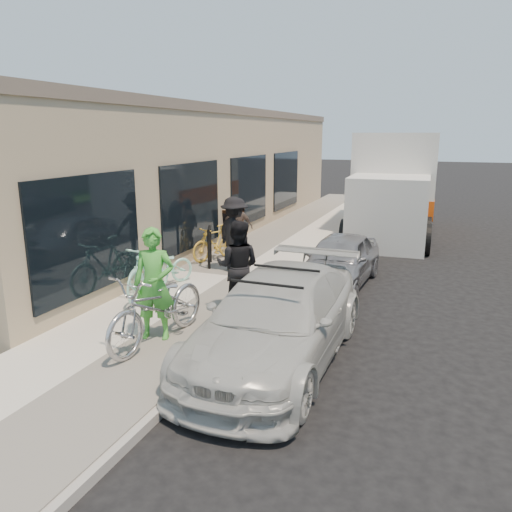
% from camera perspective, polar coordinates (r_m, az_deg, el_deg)
% --- Properties ---
extents(ground, '(120.00, 120.00, 0.00)m').
position_cam_1_polar(ground, '(8.53, 1.05, -9.81)').
color(ground, black).
rests_on(ground, ground).
extents(sidewalk, '(3.00, 34.00, 0.15)m').
position_cam_1_polar(sidewalk, '(11.83, -3.08, -2.61)').
color(sidewalk, beige).
rests_on(sidewalk, ground).
extents(curb, '(0.12, 34.00, 0.13)m').
position_cam_1_polar(curb, '(11.31, 4.12, -3.45)').
color(curb, '#9D9890').
rests_on(curb, ground).
extents(storefront, '(3.60, 20.00, 4.22)m').
position_cam_1_polar(storefront, '(17.30, -6.28, 9.46)').
color(storefront, tan).
rests_on(storefront, ground).
extents(bike_rack, '(0.32, 0.65, 0.99)m').
position_cam_1_polar(bike_rack, '(12.63, -5.34, 1.56)').
color(bike_rack, black).
rests_on(bike_rack, sidewalk).
extents(sandwich_board, '(0.69, 0.70, 1.07)m').
position_cam_1_polar(sandwich_board, '(15.06, -3.00, 3.40)').
color(sandwich_board, black).
rests_on(sandwich_board, sidewalk).
extents(sedan_white, '(1.96, 4.69, 1.39)m').
position_cam_1_polar(sedan_white, '(7.63, 2.49, -7.25)').
color(sedan_white, '#B9B9B5').
rests_on(sedan_white, ground).
extents(sedan_silver, '(1.59, 3.52, 1.17)m').
position_cam_1_polar(sedan_silver, '(11.65, 9.52, -0.44)').
color(sedan_silver, gray).
rests_on(sedan_silver, ground).
extents(moving_truck, '(2.88, 7.10, 3.44)m').
position_cam_1_polar(moving_truck, '(18.34, 15.58, 7.41)').
color(moving_truck, silver).
rests_on(moving_truck, ground).
extents(tandem_bike, '(1.07, 2.37, 1.20)m').
position_cam_1_polar(tandem_bike, '(8.09, -11.11, -5.70)').
color(tandem_bike, '#B6B6B8').
rests_on(tandem_bike, sidewalk).
extents(woman_rider, '(0.77, 0.61, 1.83)m').
position_cam_1_polar(woman_rider, '(8.19, -11.55, -3.16)').
color(woman_rider, green).
rests_on(woman_rider, sidewalk).
extents(man_standing, '(0.93, 0.78, 1.73)m').
position_cam_1_polar(man_standing, '(9.30, -2.10, -1.17)').
color(man_standing, black).
rests_on(man_standing, sidewalk).
extents(cruiser_bike_a, '(0.75, 1.95, 1.14)m').
position_cam_1_polar(cruiser_bike_a, '(10.39, -12.13, -1.53)').
color(cruiser_bike_a, '#99E5CF').
rests_on(cruiser_bike_a, sidewalk).
extents(cruiser_bike_b, '(1.22, 1.69, 0.85)m').
position_cam_1_polar(cruiser_bike_b, '(11.08, -10.76, -1.30)').
color(cruiser_bike_b, '#99E5CF').
rests_on(cruiser_bike_b, sidewalk).
extents(cruiser_bike_c, '(0.95, 1.58, 0.91)m').
position_cam_1_polar(cruiser_bike_c, '(13.24, -4.79, 1.52)').
color(cruiser_bike_c, gold).
rests_on(cruiser_bike_c, sidewalk).
extents(bystander_a, '(1.35, 1.21, 1.81)m').
position_cam_1_polar(bystander_a, '(12.04, -2.46, 2.50)').
color(bystander_a, black).
rests_on(bystander_a, sidewalk).
extents(bystander_b, '(0.94, 0.77, 1.50)m').
position_cam_1_polar(bystander_b, '(13.78, -2.20, 3.28)').
color(bystander_b, brown).
rests_on(bystander_b, sidewalk).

